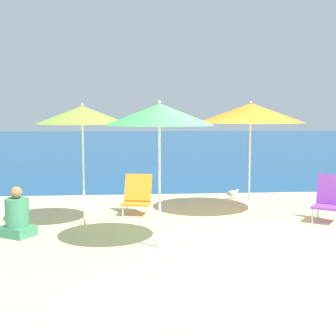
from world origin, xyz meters
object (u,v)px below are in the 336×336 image
beach_umbrella_lime (82,115)px  beach_chair_orange (137,195)px  beach_umbrella_orange (251,113)px  person_seated_near (17,217)px  beach_chair_purple (329,198)px  beach_umbrella_green (159,115)px  seagull (233,193)px

beach_umbrella_lime → beach_chair_orange: beach_umbrella_lime is taller
beach_umbrella_orange → beach_chair_orange: bearing=175.2°
beach_umbrella_lime → person_seated_near: 1.94m
beach_umbrella_orange → beach_chair_purple: beach_umbrella_orange is taller
beach_umbrella_orange → beach_umbrella_green: size_ratio=1.03×
beach_umbrella_lime → beach_umbrella_green: bearing=-50.0°
beach_umbrella_lime → person_seated_near: size_ratio=2.63×
beach_umbrella_orange → person_seated_near: 4.49m
beach_chair_orange → beach_umbrella_orange: bearing=7.9°
beach_umbrella_green → seagull: beach_umbrella_green is taller
beach_chair_orange → beach_umbrella_lime: bearing=-123.6°
beach_umbrella_orange → beach_umbrella_lime: bearing=-167.1°
beach_umbrella_orange → beach_umbrella_green: bearing=-131.1°
beach_umbrella_green → beach_chair_purple: (3.08, 1.37, -1.46)m
seagull → beach_umbrella_green: bearing=-117.4°
beach_chair_orange → person_seated_near: bearing=-129.1°
beach_umbrella_lime → person_seated_near: beach_umbrella_lime is taller
beach_umbrella_orange → beach_umbrella_lime: beach_umbrella_orange is taller
beach_chair_purple → seagull: 2.55m
beach_umbrella_green → beach_chair_purple: bearing=24.0°
beach_chair_orange → person_seated_near: 2.39m
beach_umbrella_orange → beach_chair_orange: (-2.11, 0.18, -1.54)m
beach_umbrella_green → beach_umbrella_lime: size_ratio=1.01×
beach_umbrella_lime → seagull: beach_umbrella_lime is taller
beach_chair_orange → beach_chair_purple: size_ratio=0.91×
beach_umbrella_lime → seagull: 4.13m
beach_umbrella_orange → person_seated_near: bearing=-161.9°
beach_chair_purple → seagull: bearing=154.3°
beach_umbrella_orange → seagull: beach_umbrella_orange is taller
beach_umbrella_lime → seagull: (3.05, 2.19, -1.73)m
person_seated_near → seagull: size_ratio=2.91×
beach_umbrella_orange → person_seated_near: size_ratio=2.71×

